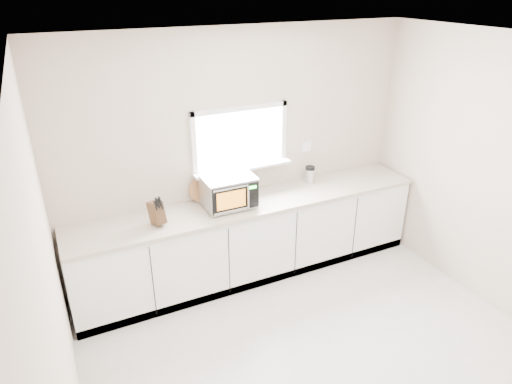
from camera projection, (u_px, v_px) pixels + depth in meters
ground at (336, 375)px, 3.93m from camera, size 4.00×4.00×0.00m
back_wall at (240, 154)px, 4.98m from camera, size 4.00×0.17×2.70m
cabinets at (252, 239)px, 5.13m from camera, size 3.92×0.60×0.88m
countertop at (252, 203)px, 4.93m from camera, size 3.92×0.64×0.04m
microwave at (229, 191)px, 4.75m from camera, size 0.53×0.44×0.34m
knife_block at (157, 212)px, 4.41m from camera, size 0.16×0.23×0.31m
cutting_board at (201, 190)px, 4.87m from camera, size 0.27×0.06×0.27m
coffee_grinder at (310, 174)px, 5.35m from camera, size 0.15×0.15×0.20m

